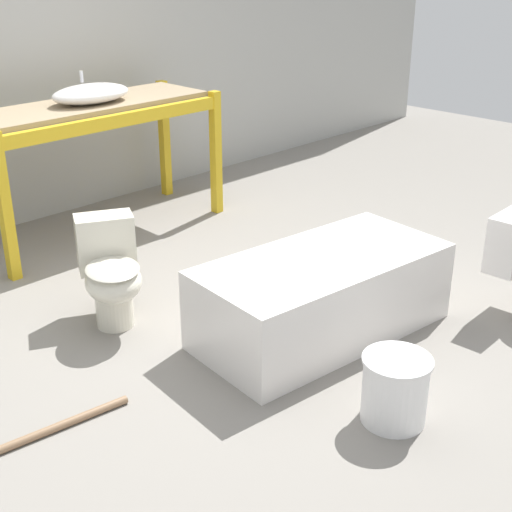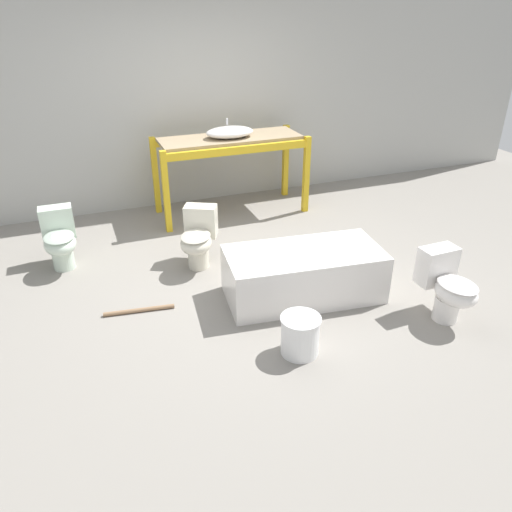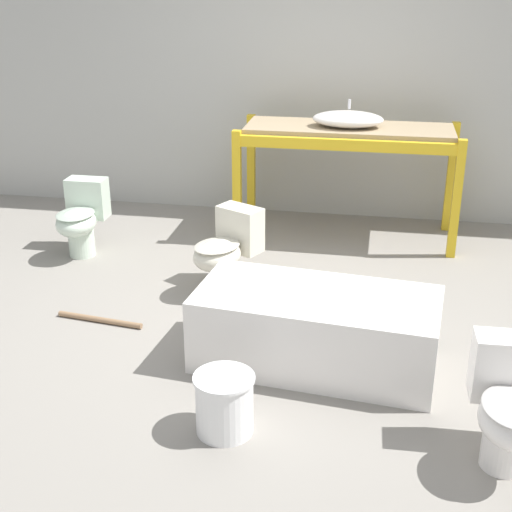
% 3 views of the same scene
% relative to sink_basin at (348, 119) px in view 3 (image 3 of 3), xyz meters
% --- Properties ---
extents(ground_plane, '(12.00, 12.00, 0.00)m').
position_rel_sink_basin_xyz_m(ground_plane, '(-0.41, -1.57, -1.05)').
color(ground_plane, gray).
extents(warehouse_wall_rear, '(10.80, 0.08, 3.20)m').
position_rel_sink_basin_xyz_m(warehouse_wall_rear, '(-0.41, 0.64, 0.55)').
color(warehouse_wall_rear, '#ADADA8').
rests_on(warehouse_wall_rear, ground_plane).
extents(shelving_rack, '(1.87, 0.72, 0.98)m').
position_rel_sink_basin_xyz_m(shelving_rack, '(0.01, 0.03, -0.22)').
color(shelving_rack, gold).
rests_on(shelving_rack, ground_plane).
extents(sink_basin, '(0.59, 0.37, 0.21)m').
position_rel_sink_basin_xyz_m(sink_basin, '(0.00, 0.00, 0.00)').
color(sink_basin, white).
rests_on(sink_basin, shelving_rack).
extents(bathtub_main, '(1.49, 0.83, 0.46)m').
position_rel_sink_basin_xyz_m(bathtub_main, '(-0.02, -2.17, -0.78)').
color(bathtub_main, white).
rests_on(bathtub_main, ground_plane).
extents(toilet_near, '(0.33, 0.55, 0.60)m').
position_rel_sink_basin_xyz_m(toilet_near, '(-2.09, -0.78, -0.72)').
color(toilet_near, silver).
rests_on(toilet_near, ground_plane).
extents(toilet_far, '(0.53, 0.63, 0.60)m').
position_rel_sink_basin_xyz_m(toilet_far, '(-0.77, -1.25, -0.72)').
color(toilet_far, silver).
rests_on(toilet_far, ground_plane).
extents(toilet_extra, '(0.34, 0.56, 0.60)m').
position_rel_sink_basin_xyz_m(toilet_extra, '(0.97, -2.93, -0.72)').
color(toilet_extra, white).
rests_on(toilet_extra, ground_plane).
extents(bucket_white, '(0.32, 0.32, 0.33)m').
position_rel_sink_basin_xyz_m(bucket_white, '(-0.42, -2.93, -0.87)').
color(bucket_white, white).
rests_on(bucket_white, ground_plane).
extents(loose_pipe, '(0.62, 0.12, 0.04)m').
position_rel_sink_basin_xyz_m(loose_pipe, '(-1.50, -1.91, -1.03)').
color(loose_pipe, '#8C6B4C').
rests_on(loose_pipe, ground_plane).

